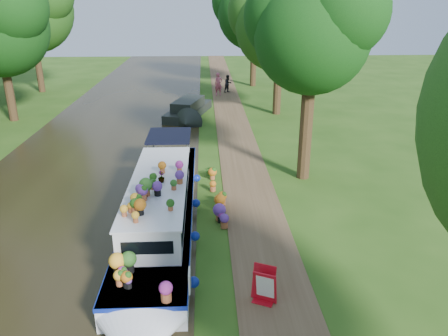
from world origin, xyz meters
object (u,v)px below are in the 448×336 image
second_boat (188,110)px  plant_boat (160,208)px  sandwich_board (264,287)px  pedestrian_dark (228,84)px  pedestrian_pink (218,84)px

second_boat → plant_boat: bearing=-75.3°
sandwich_board → pedestrian_dark: 28.47m
sandwich_board → pedestrian_pink: size_ratio=0.53×
sandwich_board → pedestrian_dark: (0.61, 28.46, 0.31)m
pedestrian_pink → pedestrian_dark: (0.87, 1.16, -0.19)m
pedestrian_dark → pedestrian_pink: bearing=-160.4°
second_boat → sandwich_board: size_ratio=6.79×
second_boat → pedestrian_pink: size_ratio=3.58×
second_boat → sandwich_board: (2.61, -20.11, -0.02)m
plant_boat → pedestrian_dark: bearing=81.3°
sandwich_board → pedestrian_dark: size_ratio=0.66×
pedestrian_dark → plant_boat: bearing=-132.1°
plant_boat → pedestrian_pink: bearing=83.0°
sandwich_board → second_boat: bearing=121.9°
plant_boat → pedestrian_pink: (2.84, 23.21, 0.12)m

